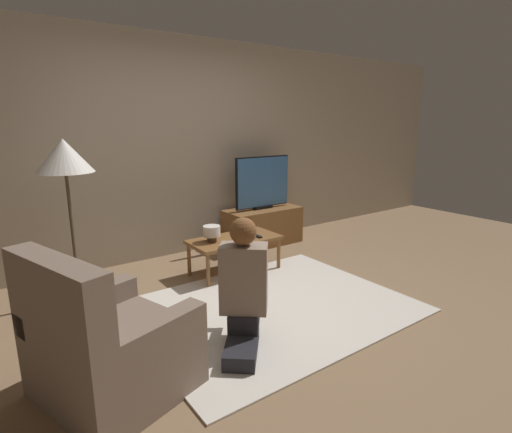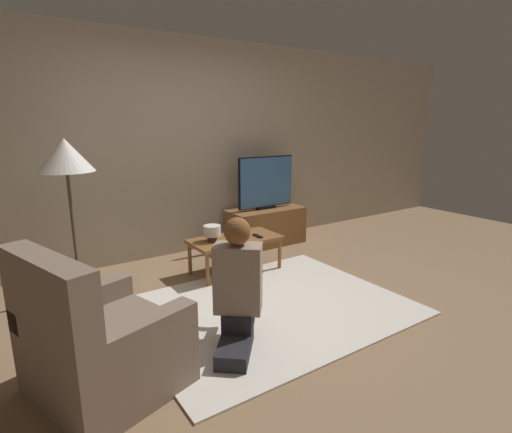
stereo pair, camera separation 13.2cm
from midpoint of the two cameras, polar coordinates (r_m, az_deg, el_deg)
The scene contains 11 objects.
ground_plane at distance 3.66m, azimuth 3.04°, elevation -12.96°, with size 10.00×10.00×0.00m, color #896B4C.
wall_back at distance 4.96m, azimuth -10.42°, elevation 9.50°, with size 10.00×0.06×2.60m.
rug at distance 3.65m, azimuth 3.05°, elevation -12.84°, with size 2.34×1.83×0.02m.
tv_stand at distance 5.37m, azimuth 2.10°, elevation -1.43°, with size 1.03×0.47×0.49m.
tv at distance 5.25m, azimuth 2.13°, elevation 4.87°, with size 0.83×0.08×0.69m.
coffee_table at distance 4.35m, azimuth -2.11°, elevation -3.58°, with size 0.98×0.50×0.39m.
floor_lamp at distance 3.87m, azimuth -24.64°, elevation 7.19°, with size 0.48×0.48×1.49m.
armchair at distance 2.69m, azimuth -20.05°, elevation -17.05°, with size 0.98×1.01×0.94m.
person_kneeling at distance 2.92m, azimuth -1.32°, elevation -9.56°, with size 0.71×0.78×0.96m.
table_lamp at distance 4.22m, azimuth -5.39°, elevation -2.18°, with size 0.18×0.18×0.17m.
remote at distance 4.38m, azimuth 1.11°, elevation -2.80°, with size 0.04×0.15×0.02m.
Camera 2 is at (-1.92, -2.65, 1.63)m, focal length 28.00 mm.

